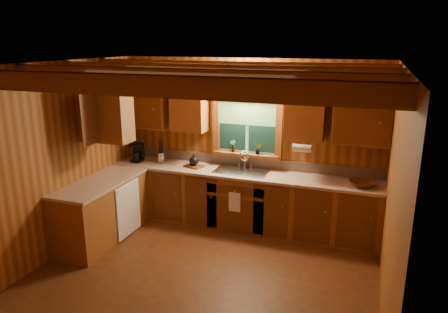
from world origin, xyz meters
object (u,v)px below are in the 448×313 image
at_px(sink, 242,174).
at_px(wicker_basket, 362,184).
at_px(coffee_maker, 138,152).
at_px(cutting_board, 194,166).

bearing_deg(sink, wicker_basket, -2.96).
bearing_deg(wicker_basket, coffee_maker, 179.10).
relative_size(coffee_maker, cutting_board, 1.06).
bearing_deg(coffee_maker, wicker_basket, -5.76).
distance_m(coffee_maker, cutting_board, 1.03).
bearing_deg(coffee_maker, cutting_board, -4.32).
height_order(sink, coffee_maker, coffee_maker).
bearing_deg(cutting_board, wicker_basket, 16.02).
distance_m(sink, wicker_basket, 1.78).
height_order(cutting_board, wicker_basket, wicker_basket).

